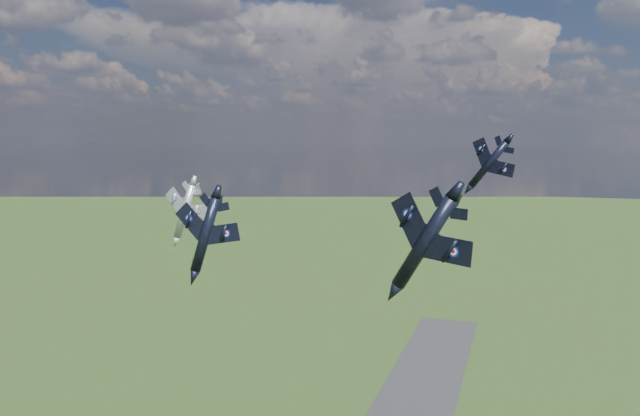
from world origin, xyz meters
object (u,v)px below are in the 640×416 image
(jet_lead_navy, at_px, (205,234))
(jet_high_navy, at_px, (489,164))
(jet_left_silver, at_px, (185,211))
(jet_right_navy, at_px, (424,243))

(jet_lead_navy, xyz_separation_m, jet_high_navy, (33.75, 32.54, 8.33))
(jet_lead_navy, relative_size, jet_left_silver, 1.10)
(jet_right_navy, bearing_deg, jet_lead_navy, 174.28)
(jet_right_navy, relative_size, jet_left_silver, 1.08)
(jet_left_silver, bearing_deg, jet_lead_navy, -43.39)
(jet_lead_navy, distance_m, jet_high_navy, 47.62)
(jet_high_navy, distance_m, jet_left_silver, 49.70)
(jet_right_navy, distance_m, jet_high_navy, 48.21)
(jet_lead_navy, bearing_deg, jet_left_silver, 127.94)
(jet_lead_navy, distance_m, jet_right_navy, 34.44)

